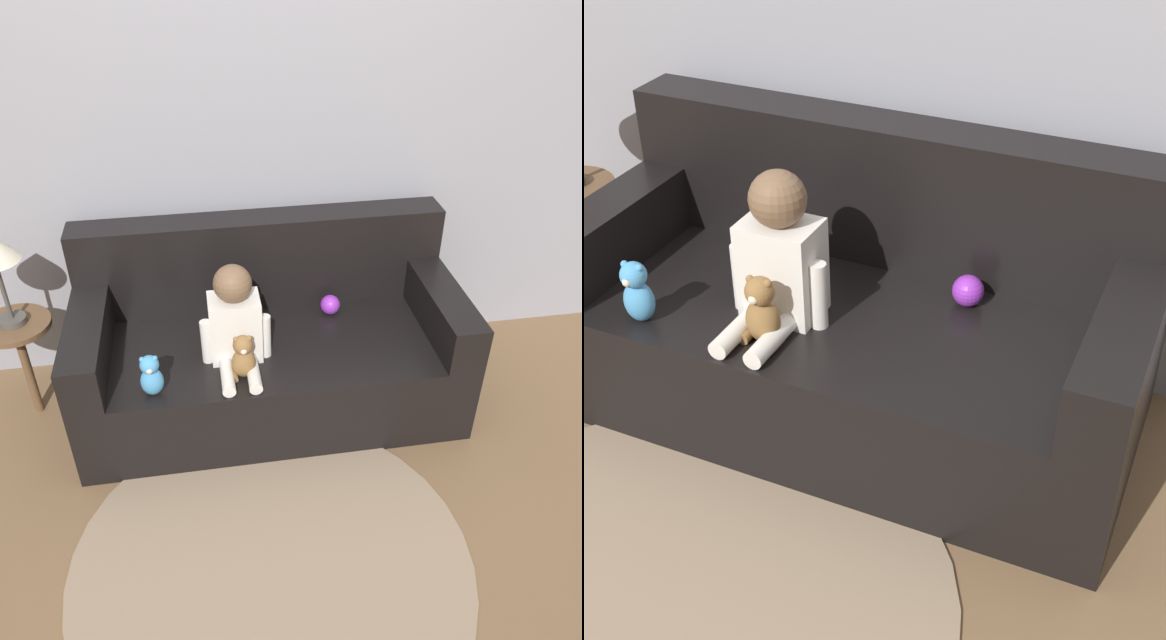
{
  "view_description": "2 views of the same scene",
  "coord_description": "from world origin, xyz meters",
  "views": [
    {
      "loc": [
        -0.28,
        -2.29,
        2.09
      ],
      "look_at": [
        0.08,
        -0.1,
        0.55
      ],
      "focal_mm": 35.0,
      "sensor_mm": 36.0,
      "label": 1
    },
    {
      "loc": [
        0.95,
        -1.98,
        1.84
      ],
      "look_at": [
        0.14,
        -0.14,
        0.46
      ],
      "focal_mm": 50.0,
      "sensor_mm": 36.0,
      "label": 2
    }
  ],
  "objects": [
    {
      "name": "ground_plane",
      "position": [
        0.0,
        0.0,
        0.0
      ],
      "size": [
        12.0,
        12.0,
        0.0
      ],
      "primitive_type": "plane",
      "color": "brown"
    },
    {
      "name": "wall_back",
      "position": [
        0.0,
        0.49,
        1.3
      ],
      "size": [
        8.0,
        0.05,
        2.6
      ],
      "color": "#93939E",
      "rests_on": "ground_plane"
    },
    {
      "name": "couch",
      "position": [
        0.0,
        0.06,
        0.3
      ],
      "size": [
        1.74,
        0.81,
        0.85
      ],
      "color": "black",
      "rests_on": "ground_plane"
    },
    {
      "name": "person_baby",
      "position": [
        -0.16,
        -0.12,
        0.58
      ],
      "size": [
        0.3,
        0.36,
        0.45
      ],
      "color": "white",
      "rests_on": "couch"
    },
    {
      "name": "teddy_bear_brown",
      "position": [
        -0.14,
        -0.26,
        0.49
      ],
      "size": [
        0.12,
        0.1,
        0.21
      ],
      "color": "olive",
      "rests_on": "couch"
    },
    {
      "name": "plush_toy_side",
      "position": [
        -0.52,
        -0.31,
        0.49
      ],
      "size": [
        0.09,
        0.09,
        0.19
      ],
      "color": "#4C9EDB",
      "rests_on": "couch"
    },
    {
      "name": "toy_ball",
      "position": [
        0.31,
        0.14,
        0.44
      ],
      "size": [
        0.09,
        0.09,
        0.09
      ],
      "color": "purple",
      "rests_on": "couch"
    },
    {
      "name": "floor_rug",
      "position": [
        -0.12,
        -0.89,
        0.01
      ],
      "size": [
        1.51,
        1.51,
        0.01
      ],
      "color": "gray",
      "rests_on": "ground_plane"
    },
    {
      "name": "side_table",
      "position": [
        -1.12,
        0.12,
        0.72
      ],
      "size": [
        0.32,
        0.32,
        0.95
      ],
      "color": "brown",
      "rests_on": "ground_plane"
    }
  ]
}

